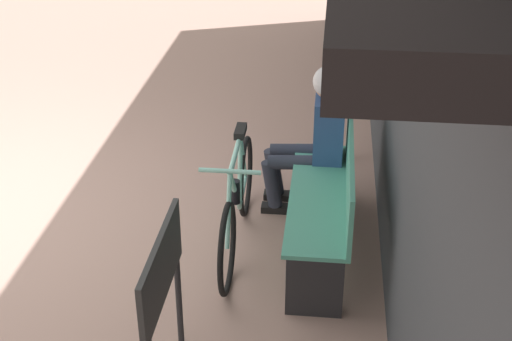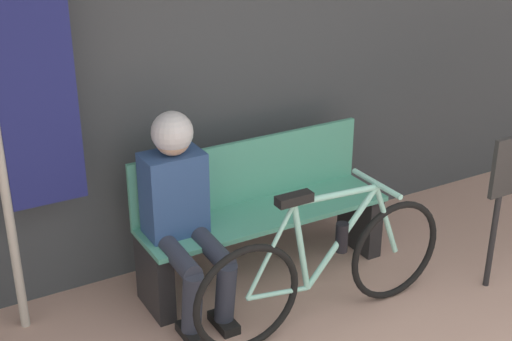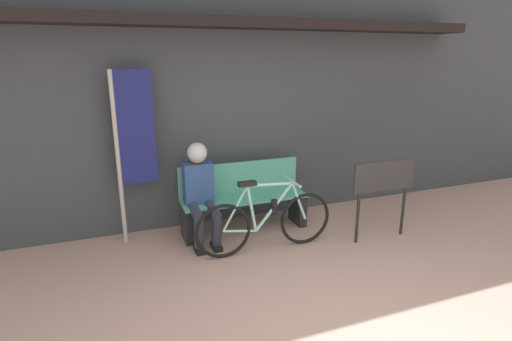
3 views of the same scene
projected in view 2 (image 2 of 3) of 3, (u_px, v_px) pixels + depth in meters
The scene contains 4 objects.
park_bench_near at pixel (261, 216), 4.36m from camera, with size 1.56×0.42×0.85m.
bicycle at pixel (326, 267), 3.90m from camera, with size 1.61×0.40×0.84m.
person_seated at pixel (181, 202), 3.90m from camera, with size 0.34×0.61×1.18m.
banner_pole at pixel (25, 112), 3.57m from camera, with size 0.45×0.05×1.99m.
Camera 2 is at (-1.88, -0.88, 2.40)m, focal length 50.00 mm.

